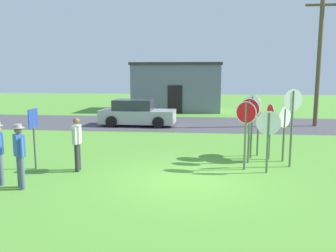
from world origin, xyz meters
TOP-DOWN VIEW (x-y plane):
  - ground_plane at (0.00, 0.00)m, footprint 80.00×80.00m
  - street_asphalt at (0.00, 11.23)m, footprint 60.00×6.40m
  - building_background at (-1.74, 18.76)m, footprint 7.02×4.66m
  - utility_pole at (6.84, 11.09)m, footprint 1.80×0.24m
  - parked_car_on_street at (-3.45, 10.27)m, footprint 4.35×2.11m
  - stop_sign_far_back at (2.76, 2.82)m, footprint 0.14×0.82m
  - stop_sign_center_cluster at (1.97, 2.24)m, footprint 0.61×0.39m
  - stop_sign_nearest at (1.75, 1.38)m, footprint 0.59×0.39m
  - stop_sign_rear_left at (2.40, 1.09)m, footprint 0.73×0.13m
  - stop_sign_tallest at (2.44, 3.34)m, footprint 0.07×0.81m
  - stop_sign_leaning_left at (3.20, 2.58)m, footprint 0.51×0.53m
  - stop_sign_rear_right at (3.27, 1.88)m, footprint 0.65×0.30m
  - stop_sign_leaning_right at (2.14, 2.91)m, footprint 0.52×0.65m
  - person_in_dark_shirt at (-4.39, -1.08)m, footprint 0.42×0.44m
  - person_holding_notes at (-3.49, 0.70)m, footprint 0.27×0.57m
  - info_panel_leftmost at (-4.92, 0.79)m, footprint 0.06×0.60m

SIDE VIEW (x-z plane):
  - ground_plane at x=0.00m, z-range 0.00..0.00m
  - street_asphalt at x=0.00m, z-range 0.00..0.01m
  - parked_car_on_street at x=-3.45m, z-range -0.07..1.44m
  - person_holding_notes at x=-3.49m, z-range 0.11..1.80m
  - person_in_dark_shirt at x=-4.39m, z-range 0.12..1.85m
  - stop_sign_leaning_left at x=3.20m, z-range 0.34..2.25m
  - stop_sign_tallest at x=2.44m, z-range 0.34..2.26m
  - stop_sign_rear_left at x=2.40m, z-range 0.34..2.27m
  - info_panel_leftmost at x=-4.92m, z-range 0.37..2.31m
  - stop_sign_far_back at x=2.76m, z-range 0.36..2.35m
  - stop_sign_nearest at x=1.75m, z-range 0.39..2.57m
  - stop_sign_center_cluster at x=1.97m, z-range 0.39..2.61m
  - stop_sign_leaning_right at x=2.14m, z-range 0.43..2.73m
  - stop_sign_rear_right at x=3.27m, z-range 0.45..3.00m
  - building_background at x=-1.74m, z-range 0.01..3.83m
  - utility_pole at x=6.84m, z-range 0.18..7.52m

